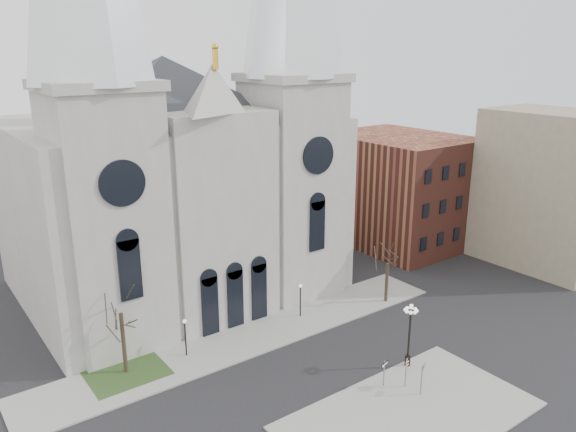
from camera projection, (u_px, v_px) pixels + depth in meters
ground at (331, 397)px, 41.42m from camera, size 160.00×160.00×0.00m
sidewalk_near at (410, 415)px, 39.25m from camera, size 18.00×10.00×0.14m
sidewalk_far at (250, 337)px, 49.88m from camera, size 40.00×6.00×0.14m
grass_patch at (126, 372)px, 44.40m from camera, size 6.00×5.00×0.18m
cathedral at (180, 116)px, 53.71m from camera, size 33.00×26.66×54.00m
bg_building_brick at (397, 189)px, 73.39m from camera, size 14.00×18.00×14.00m
bg_building_tan at (548, 189)px, 65.02m from camera, size 10.00×14.00×18.00m
tree_left at (120, 309)px, 42.81m from camera, size 3.20×3.20×7.50m
tree_right at (388, 261)px, 55.58m from camera, size 3.20×3.20×6.00m
ped_lamp_left at (185, 331)px, 46.20m from camera, size 0.32×0.32×3.26m
ped_lamp_right at (300, 295)px, 53.02m from camera, size 0.32×0.32×3.26m
stop_sign at (406, 366)px, 41.98m from camera, size 0.86×0.20×2.41m
globe_lamp at (410, 327)px, 44.39m from camera, size 1.26×1.26×5.39m
one_way_sign at (384, 369)px, 42.14m from camera, size 0.91×0.28×2.14m
street_name_sign at (422, 377)px, 41.22m from camera, size 0.71×0.36×2.39m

